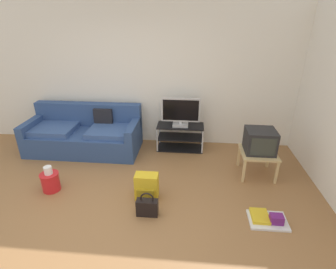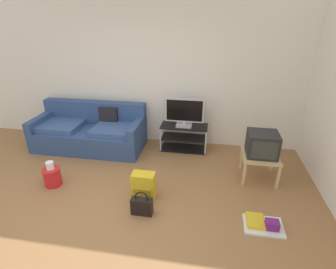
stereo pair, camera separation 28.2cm
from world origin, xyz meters
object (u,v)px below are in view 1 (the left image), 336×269
at_px(side_table, 258,155).
at_px(backpack, 147,187).
at_px(crt_tv, 260,141).
at_px(cleaning_bucket, 50,180).
at_px(floor_tray, 267,219).
at_px(flat_tv, 181,112).
at_px(couch, 85,134).
at_px(handbag, 147,207).
at_px(tv_stand, 180,137).

relative_size(side_table, backpack, 1.46).
distance_m(crt_tv, backpack, 1.92).
height_order(cleaning_bucket, floor_tray, cleaning_bucket).
distance_m(flat_tv, side_table, 1.57).
relative_size(flat_tv, side_table, 1.30).
bearing_deg(crt_tv, side_table, -90.00).
bearing_deg(flat_tv, side_table, -31.32).
xyz_separation_m(crt_tv, floor_tray, (-0.08, -1.14, -0.56)).
bearing_deg(couch, side_table, -11.18).
relative_size(handbag, floor_tray, 0.73).
relative_size(tv_stand, flat_tv, 1.23).
height_order(backpack, floor_tray, backpack).
height_order(tv_stand, side_table, tv_stand).
bearing_deg(crt_tv, handbag, -144.72).
xyz_separation_m(tv_stand, floor_tray, (1.22, -1.93, -0.21)).
bearing_deg(flat_tv, floor_tray, -57.45).
distance_m(couch, handbag, 2.32).
height_order(crt_tv, handbag, crt_tv).
bearing_deg(side_table, flat_tv, 148.68).
relative_size(side_table, floor_tray, 1.16).
bearing_deg(flat_tv, backpack, -104.21).
xyz_separation_m(handbag, floor_tray, (1.55, 0.01, -0.09)).
xyz_separation_m(backpack, handbag, (0.07, -0.36, -0.06)).
bearing_deg(side_table, tv_stand, 147.96).
distance_m(tv_stand, flat_tv, 0.52).
distance_m(tv_stand, cleaning_bucket, 2.42).
bearing_deg(handbag, side_table, 34.90).
bearing_deg(crt_tv, cleaning_bucket, -166.69).
height_order(couch, floor_tray, couch).
relative_size(couch, tv_stand, 2.37).
height_order(couch, handbag, couch).
bearing_deg(couch, handbag, -49.43).
distance_m(backpack, handbag, 0.37).
relative_size(backpack, handbag, 1.09).
bearing_deg(flat_tv, handbag, -99.76).
relative_size(backpack, floor_tray, 0.80).
xyz_separation_m(flat_tv, backpack, (-0.40, -1.57, -0.58)).
bearing_deg(floor_tray, backpack, 168.00).
height_order(tv_stand, cleaning_bucket, tv_stand).
relative_size(crt_tv, floor_tray, 0.95).
xyz_separation_m(couch, side_table, (3.13, -0.62, 0.05)).
distance_m(side_table, handbag, 2.00).
bearing_deg(crt_tv, floor_tray, -93.90).
xyz_separation_m(tv_stand, handbag, (-0.33, -1.95, -0.12)).
distance_m(side_table, backpack, 1.87).
relative_size(flat_tv, cleaning_bucket, 1.79).
relative_size(side_table, crt_tv, 1.22).
bearing_deg(floor_tray, flat_tv, 122.55).
bearing_deg(cleaning_bucket, floor_tray, -7.21).
xyz_separation_m(couch, cleaning_bucket, (-0.03, -1.35, -0.15)).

